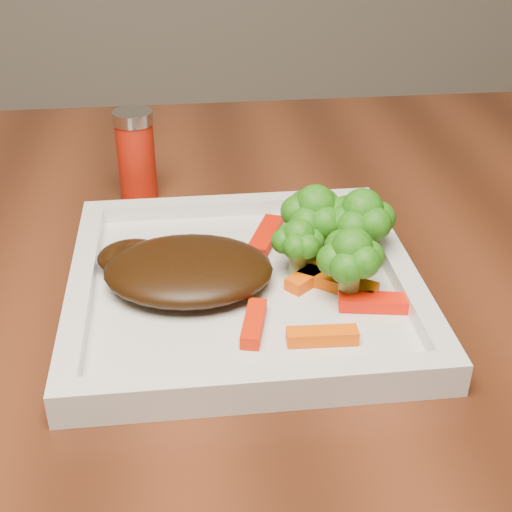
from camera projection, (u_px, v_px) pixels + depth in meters
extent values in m
cube|color=silver|center=(244.00, 290.00, 0.57)|extent=(0.27, 0.27, 0.01)
ellipsoid|color=black|center=(188.00, 270.00, 0.56)|extent=(0.14, 0.12, 0.03)
cube|color=#F85404|center=(322.00, 336.00, 0.50)|extent=(0.05, 0.02, 0.01)
cube|color=#F91604|center=(379.00, 303.00, 0.53)|extent=(0.06, 0.03, 0.01)
cube|color=red|center=(254.00, 323.00, 0.51)|extent=(0.02, 0.05, 0.01)
cube|color=#D93E03|center=(359.00, 244.00, 0.61)|extent=(0.06, 0.04, 0.01)
cube|color=red|center=(266.00, 236.00, 0.62)|extent=(0.04, 0.07, 0.01)
cube|color=#C74E03|center=(338.00, 283.00, 0.56)|extent=(0.06, 0.05, 0.01)
cube|color=#FD5504|center=(314.00, 273.00, 0.57)|extent=(0.05, 0.05, 0.01)
cylinder|color=#AB1809|center=(136.00, 156.00, 0.70)|extent=(0.05, 0.05, 0.09)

